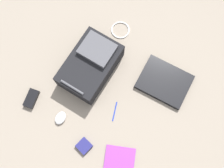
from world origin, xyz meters
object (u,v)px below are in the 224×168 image
Objects in this scene: cable_coil at (120,30)px; pen_black at (115,111)px; backpack at (91,65)px; laptop at (164,82)px; power_brick at (31,99)px; computer_mouse at (60,118)px; earbud_pouch at (84,146)px; book_red at (119,167)px.

cable_coil is 1.02× the size of pen_black.
backpack reaches higher than laptop.
power_brick reaches higher than cable_coil.
computer_mouse reaches higher than laptop.
computer_mouse is 0.72× the size of power_brick.
earbud_pouch is at bearing 67.16° from laptop.
laptop is 4.14× the size of earbud_pouch.
computer_mouse reaches higher than book_red.
cable_coil is (0.46, -0.21, -0.01)m from laptop.
laptop is 2.57× the size of pen_black.
computer_mouse is 0.37m from pen_black.
earbud_pouch is at bearing 114.67° from backpack.
laptop is 0.67m from book_red.
power_brick is 0.58m from pen_black.
pen_black is (0.20, -0.31, -0.00)m from book_red.
backpack reaches higher than pen_black.
book_red is 0.51m from computer_mouse.
pen_black is (-0.30, 0.19, -0.08)m from backpack.
power_brick is (0.25, -0.02, 0.00)m from computer_mouse.
book_red is 3.80× the size of earbud_pouch.
computer_mouse reaches higher than pen_black.
laptop is at bearing -133.00° from computer_mouse.
backpack is at bearing -33.26° from pen_black.
power_brick reaches higher than pen_black.
cable_coil is at bearing -24.03° from laptop.
power_brick reaches higher than laptop.
earbud_pouch is at bearing 159.12° from computer_mouse.
backpack is 3.37× the size of pen_black.
pen_black is 1.61× the size of earbud_pouch.
earbud_pouch is (-0.19, 0.86, 0.01)m from cable_coil.
power_brick is at bearing -8.58° from book_red.
book_red is 0.98m from cable_coil.
book_red is at bearing 117.55° from cable_coil.
backpack is 3.52× the size of power_brick.
laptop is 3.76× the size of computer_mouse.
cable_coil is 0.61m from pen_black.
laptop is 1.09× the size of book_red.
computer_mouse is at bearing 48.18° from laptop.
cable_coil is at bearing -62.45° from book_red.
computer_mouse reaches higher than cable_coil.
book_red is at bearing 168.13° from computer_mouse.
laptop is 2.69× the size of power_brick.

